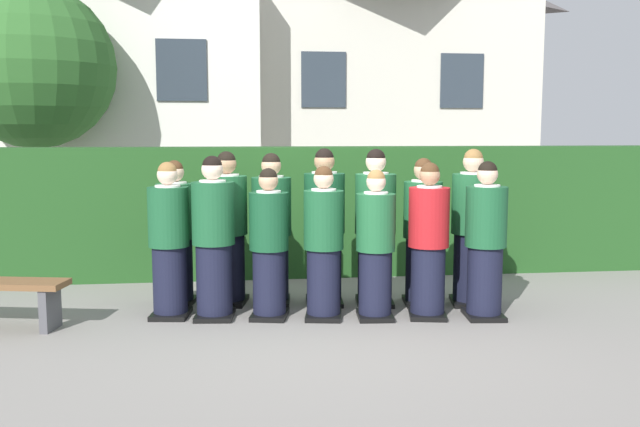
# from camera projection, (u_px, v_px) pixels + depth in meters

# --- Properties ---
(ground_plane) EXTENTS (60.00, 60.00, 0.00)m
(ground_plane) POSITION_uv_depth(u_px,v_px,m) (323.00, 317.00, 7.21)
(ground_plane) COLOR gray
(student_front_row_0) EXTENTS (0.43, 0.51, 1.61)m
(student_front_row_0) POSITION_uv_depth(u_px,v_px,m) (169.00, 244.00, 7.14)
(student_front_row_0) COLOR black
(student_front_row_0) RESTS_ON ground
(student_front_row_1) EXTENTS (0.44, 0.54, 1.68)m
(student_front_row_1) POSITION_uv_depth(u_px,v_px,m) (214.00, 241.00, 7.09)
(student_front_row_1) COLOR black
(student_front_row_1) RESTS_ON ground
(student_front_row_2) EXTENTS (0.44, 0.51, 1.55)m
(student_front_row_2) POSITION_uv_depth(u_px,v_px,m) (269.00, 247.00, 7.11)
(student_front_row_2) COLOR black
(student_front_row_2) RESTS_ON ground
(student_front_row_3) EXTENTS (0.43, 0.50, 1.57)m
(student_front_row_3) POSITION_uv_depth(u_px,v_px,m) (323.00, 246.00, 7.09)
(student_front_row_3) COLOR black
(student_front_row_3) RESTS_ON ground
(student_front_row_4) EXTENTS (0.40, 0.50, 1.54)m
(student_front_row_4) POSITION_uv_depth(u_px,v_px,m) (375.00, 248.00, 7.09)
(student_front_row_4) COLOR black
(student_front_row_4) RESTS_ON ground
(student_in_red_blazer) EXTENTS (0.45, 0.54, 1.61)m
(student_in_red_blazer) POSITION_uv_depth(u_px,v_px,m) (428.00, 244.00, 7.14)
(student_in_red_blazer) COLOR black
(student_in_red_blazer) RESTS_ON ground
(student_front_row_6) EXTENTS (0.42, 0.53, 1.62)m
(student_front_row_6) POSITION_uv_depth(u_px,v_px,m) (485.00, 244.00, 7.11)
(student_front_row_6) COLOR black
(student_front_row_6) RESTS_ON ground
(student_rear_row_0) EXTENTS (0.45, 0.52, 1.60)m
(student_rear_row_0) POSITION_uv_depth(u_px,v_px,m) (176.00, 236.00, 7.67)
(student_rear_row_0) COLOR black
(student_rear_row_0) RESTS_ON ground
(student_rear_row_1) EXTENTS (0.48, 0.55, 1.70)m
(student_rear_row_1) POSITION_uv_depth(u_px,v_px,m) (227.00, 232.00, 7.69)
(student_rear_row_1) COLOR black
(student_rear_row_1) RESTS_ON ground
(student_rear_row_2) EXTENTS (0.44, 0.55, 1.68)m
(student_rear_row_2) POSITION_uv_depth(u_px,v_px,m) (272.00, 232.00, 7.69)
(student_rear_row_2) COLOR black
(student_rear_row_2) RESTS_ON ground
(student_rear_row_3) EXTENTS (0.45, 0.56, 1.73)m
(student_rear_row_3) POSITION_uv_depth(u_px,v_px,m) (324.00, 230.00, 7.68)
(student_rear_row_3) COLOR black
(student_rear_row_3) RESTS_ON ground
(student_rear_row_4) EXTENTS (0.45, 0.56, 1.73)m
(student_rear_row_4) POSITION_uv_depth(u_px,v_px,m) (375.00, 231.00, 7.67)
(student_rear_row_4) COLOR black
(student_rear_row_4) RESTS_ON ground
(student_rear_row_5) EXTENTS (0.42, 0.53, 1.63)m
(student_rear_row_5) POSITION_uv_depth(u_px,v_px,m) (422.00, 235.00, 7.67)
(student_rear_row_5) COLOR black
(student_rear_row_5) RESTS_ON ground
(student_rear_row_6) EXTENTS (0.48, 0.56, 1.73)m
(student_rear_row_6) POSITION_uv_depth(u_px,v_px,m) (472.00, 231.00, 7.66)
(student_rear_row_6) COLOR black
(student_rear_row_6) RESTS_ON ground
(hedge) EXTENTS (10.42, 0.70, 1.71)m
(hedge) POSITION_uv_depth(u_px,v_px,m) (303.00, 211.00, 9.29)
(hedge) COLOR #214C1E
(hedge) RESTS_ON ground
(school_building_main) EXTENTS (5.44, 4.46, 6.38)m
(school_building_main) POSITION_uv_depth(u_px,v_px,m) (133.00, 65.00, 14.40)
(school_building_main) COLOR silver
(school_building_main) RESTS_ON ground
(school_building_annex) EXTENTS (6.73, 4.53, 6.63)m
(school_building_annex) POSITION_uv_depth(u_px,v_px,m) (373.00, 66.00, 16.10)
(school_building_annex) COLOR beige
(school_building_annex) RESTS_ON ground
(oak_tree_left) EXTENTS (2.73, 2.73, 4.35)m
(oak_tree_left) POSITION_uv_depth(u_px,v_px,m) (33.00, 67.00, 11.55)
(oak_tree_left) COLOR brown
(oak_tree_left) RESTS_ON ground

